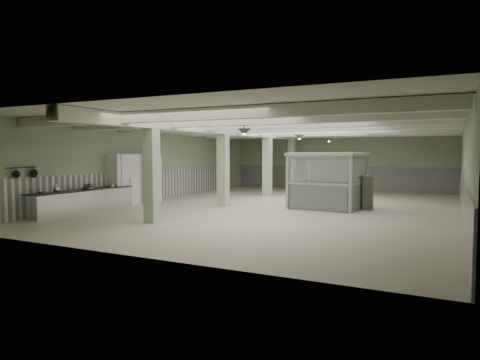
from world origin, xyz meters
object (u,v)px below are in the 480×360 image
at_px(prep_counter, 83,201).
at_px(walkin_cooler, 133,178).
at_px(guard_booth, 328,170).
at_px(filing_cabinet, 366,193).

height_order(prep_counter, walkin_cooler, walkin_cooler).
xyz_separation_m(guard_booth, filing_cabinet, (1.54, 0.35, -0.94)).
bearing_deg(filing_cabinet, prep_counter, -173.29).
xyz_separation_m(prep_counter, guard_booth, (8.36, 5.67, 1.18)).
bearing_deg(walkin_cooler, prep_counter, -88.42).
relative_size(walkin_cooler, guard_booth, 0.84).
distance_m(prep_counter, walkin_cooler, 3.15).
height_order(walkin_cooler, filing_cabinet, walkin_cooler).
xyz_separation_m(walkin_cooler, guard_booth, (8.44, 2.61, 0.42)).
relative_size(prep_counter, walkin_cooler, 1.84).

